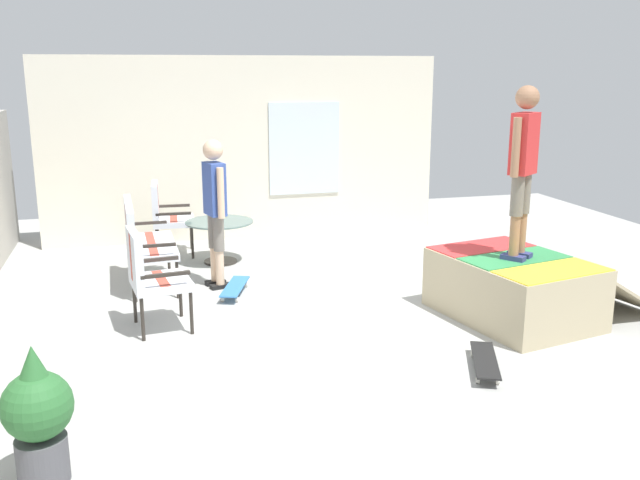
# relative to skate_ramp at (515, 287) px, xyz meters

# --- Properties ---
(ground_plane) EXTENTS (12.00, 12.00, 0.10)m
(ground_plane) POSITION_rel_skate_ramp_xyz_m (0.54, 1.63, -0.38)
(ground_plane) COLOR #A8A8A3
(house_facade) EXTENTS (0.23, 6.00, 2.73)m
(house_facade) POSITION_rel_skate_ramp_xyz_m (4.34, 2.11, 1.04)
(house_facade) COLOR silver
(house_facade) RESTS_ON ground_plane
(skate_ramp) EXTENTS (1.95, 2.30, 0.65)m
(skate_ramp) POSITION_rel_skate_ramp_xyz_m (0.00, 0.00, 0.00)
(skate_ramp) COLOR tan
(skate_ramp) RESTS_ON ground_plane
(patio_bench) EXTENTS (1.27, 0.59, 1.02)m
(patio_bench) POSITION_rel_skate_ramp_xyz_m (2.12, 3.74, 0.29)
(patio_bench) COLOR #2D2823
(patio_bench) RESTS_ON ground_plane
(patio_chair_near_house) EXTENTS (0.65, 0.58, 1.02)m
(patio_chair_near_house) POSITION_rel_skate_ramp_xyz_m (3.52, 3.39, 0.29)
(patio_chair_near_house) COLOR #2D2823
(patio_chair_near_house) RESTS_ON ground_plane
(patio_chair_by_wall) EXTENTS (0.68, 0.62, 1.02)m
(patio_chair_by_wall) POSITION_rel_skate_ramp_xyz_m (0.62, 3.70, 0.29)
(patio_chair_by_wall) COLOR #2D2823
(patio_chair_by_wall) RESTS_ON ground_plane
(patio_table) EXTENTS (0.90, 0.90, 0.57)m
(patio_table) POSITION_rel_skate_ramp_xyz_m (2.92, 2.72, 0.08)
(patio_table) COLOR #2D2823
(patio_table) RESTS_ON ground_plane
(person_watching) EXTENTS (0.47, 0.30, 1.76)m
(person_watching) POSITION_rel_skate_ramp_xyz_m (1.87, 2.88, 0.71)
(person_watching) COLOR black
(person_watching) RESTS_ON ground_plane
(person_skater) EXTENTS (0.36, 0.40, 1.74)m
(person_skater) POSITION_rel_skate_ramp_xyz_m (-0.04, 0.04, 1.35)
(person_skater) COLOR navy
(person_skater) RESTS_ON skate_ramp
(skateboard_by_bench) EXTENTS (0.82, 0.46, 0.10)m
(skateboard_by_bench) POSITION_rel_skate_ramp_xyz_m (1.52, 2.73, -0.24)
(skateboard_by_bench) COLOR #3372B2
(skateboard_by_bench) RESTS_ON ground_plane
(skateboard_spare) EXTENTS (0.81, 0.50, 0.10)m
(skateboard_spare) POSITION_rel_skate_ramp_xyz_m (-1.12, 0.93, -0.24)
(skateboard_spare) COLOR black
(skateboard_spare) RESTS_ON ground_plane
(potted_plant) EXTENTS (0.44, 0.44, 0.92)m
(potted_plant) POSITION_rel_skate_ramp_xyz_m (-1.91, 4.44, 0.14)
(potted_plant) COLOR #515156
(potted_plant) RESTS_ON ground_plane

